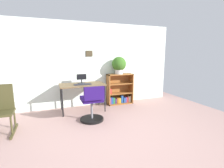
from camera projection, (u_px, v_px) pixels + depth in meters
ground_plane at (116, 139)px, 2.87m from camera, size 6.24×6.24×0.00m
wall_back at (87, 65)px, 4.64m from camera, size 5.20×0.12×2.32m
desk at (82, 86)px, 4.21m from camera, size 1.12×0.64×0.71m
monitor at (82, 79)px, 4.27m from camera, size 0.25×0.19×0.25m
keyboard at (83, 84)px, 4.11m from camera, size 0.42×0.13×0.02m
office_chair at (92, 105)px, 3.58m from camera, size 0.52×0.55×0.81m
rocking_chair at (1, 109)px, 3.06m from camera, size 0.42×0.64×0.90m
bookshelf_low at (119, 91)px, 4.91m from camera, size 0.76×0.30×0.89m
potted_plant_on_shelf at (119, 65)px, 4.71m from camera, size 0.41×0.41×0.50m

